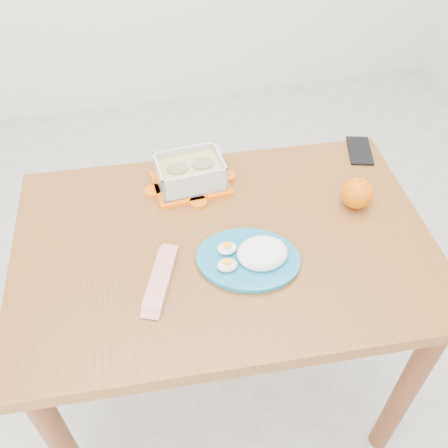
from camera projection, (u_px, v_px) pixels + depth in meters
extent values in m
plane|color=#B7B7B2|center=(236.00, 341.00, 1.91)|extent=(3.50, 3.50, 0.00)
cube|color=#9E612C|center=(224.00, 246.00, 1.27)|extent=(1.09, 0.77, 0.04)
cylinder|color=brown|center=(65.00, 448.00, 1.28)|extent=(0.06, 0.06, 0.71)
cylinder|color=brown|center=(406.00, 391.00, 1.39)|extent=(0.06, 0.06, 0.71)
cylinder|color=brown|center=(74.00, 274.00, 1.68)|extent=(0.06, 0.06, 0.71)
cylinder|color=brown|center=(338.00, 240.00, 1.79)|extent=(0.06, 0.06, 0.71)
cube|color=#FF6B07|center=(191.00, 183.00, 1.40)|extent=(0.21, 0.17, 0.01)
cube|color=#B8BDBF|center=(190.00, 171.00, 1.37)|extent=(0.19, 0.14, 0.07)
cube|color=tan|center=(190.00, 173.00, 1.37)|extent=(0.17, 0.13, 0.05)
cylinder|color=#938A60|center=(178.00, 171.00, 1.35)|extent=(0.06, 0.06, 0.02)
cylinder|color=#938A60|center=(202.00, 166.00, 1.37)|extent=(0.06, 0.06, 0.02)
sphere|color=orange|center=(357.00, 193.00, 1.32)|extent=(0.08, 0.08, 0.08)
cylinder|color=teal|center=(248.00, 260.00, 1.20)|extent=(0.31, 0.31, 0.02)
ellipsoid|color=white|center=(263.00, 250.00, 1.18)|extent=(0.15, 0.14, 0.05)
ellipsoid|color=white|center=(227.00, 248.00, 1.20)|extent=(0.06, 0.05, 0.02)
ellipsoid|color=white|center=(227.00, 265.00, 1.17)|extent=(0.06, 0.05, 0.02)
cube|color=red|center=(161.00, 278.00, 1.16)|extent=(0.11, 0.19, 0.02)
cube|color=black|center=(360.00, 151.00, 1.51)|extent=(0.10, 0.15, 0.01)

